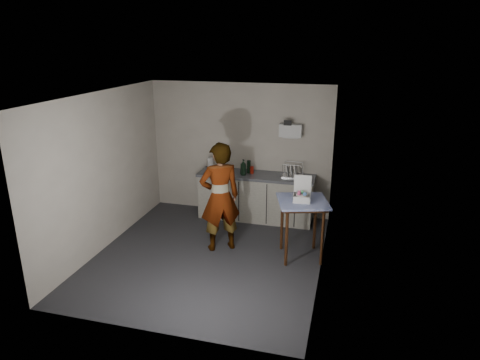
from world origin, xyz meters
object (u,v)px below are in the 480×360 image
(dish_rack, at_px, (292,173))
(bakery_box, at_px, (302,195))
(standing_man, at_px, (220,197))
(dark_bottle, at_px, (249,167))
(side_table, at_px, (302,208))
(kitchen_counter, at_px, (256,198))
(soda_can, at_px, (252,170))
(paper_towel, at_px, (210,165))
(soap_bottle, at_px, (243,167))

(dish_rack, height_order, bakery_box, bakery_box)
(standing_man, height_order, bakery_box, standing_man)
(dish_rack, bearing_deg, bakery_box, -75.96)
(dark_bottle, xyz_separation_m, bakery_box, (1.19, -1.40, 0.03))
(bakery_box, bearing_deg, side_table, 22.14)
(kitchen_counter, height_order, soda_can, soda_can)
(soda_can, xyz_separation_m, dark_bottle, (-0.07, 0.02, 0.06))
(side_table, bearing_deg, soda_can, 112.90)
(dark_bottle, relative_size, paper_towel, 0.89)
(soap_bottle, bearing_deg, bakery_box, -44.59)
(paper_towel, bearing_deg, side_table, -33.36)
(soap_bottle, bearing_deg, standing_man, -92.69)
(soap_bottle, xyz_separation_m, bakery_box, (1.26, -1.25, -0.00))
(paper_towel, distance_m, dish_rack, 1.59)
(soda_can, relative_size, dark_bottle, 0.55)
(soda_can, xyz_separation_m, paper_towel, (-0.81, -0.09, 0.06))
(standing_man, height_order, dark_bottle, standing_man)
(side_table, height_order, paper_towel, paper_towel)
(standing_man, relative_size, dark_bottle, 7.40)
(kitchen_counter, height_order, paper_towel, paper_towel)
(soda_can, height_order, dark_bottle, dark_bottle)
(kitchen_counter, height_order, side_table, side_table)
(standing_man, height_order, soda_can, standing_man)
(soap_bottle, xyz_separation_m, soda_can, (0.13, 0.14, -0.09))
(standing_man, relative_size, paper_towel, 6.57)
(dark_bottle, relative_size, bakery_box, 0.66)
(kitchen_counter, bearing_deg, dark_bottle, 161.82)
(paper_towel, height_order, dish_rack, paper_towel)
(soap_bottle, relative_size, dish_rack, 0.82)
(side_table, distance_m, dish_rack, 1.43)
(kitchen_counter, bearing_deg, soda_can, 159.10)
(paper_towel, relative_size, dish_rack, 0.74)
(kitchen_counter, distance_m, soap_bottle, 0.69)
(soap_bottle, xyz_separation_m, paper_towel, (-0.67, 0.05, -0.02))
(kitchen_counter, distance_m, soda_can, 0.56)
(soda_can, distance_m, dish_rack, 0.78)
(dish_rack, bearing_deg, standing_man, -124.19)
(paper_towel, bearing_deg, soda_can, 6.25)
(side_table, relative_size, bakery_box, 2.58)
(side_table, xyz_separation_m, soap_bottle, (-1.28, 1.24, 0.21))
(dish_rack, relative_size, bakery_box, 1.00)
(dark_bottle, height_order, dish_rack, dish_rack)
(soap_bottle, bearing_deg, side_table, -43.93)
(soda_can, relative_size, dish_rack, 0.36)
(side_table, xyz_separation_m, paper_towel, (-1.96, 1.29, 0.19))
(kitchen_counter, bearing_deg, standing_man, -101.76)
(standing_man, bearing_deg, kitchen_counter, -134.16)
(kitchen_counter, relative_size, standing_man, 1.22)
(paper_towel, bearing_deg, dish_rack, 3.35)
(soap_bottle, relative_size, paper_towel, 1.10)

